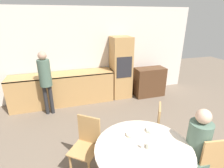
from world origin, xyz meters
name	(u,v)px	position (x,y,z in m)	size (l,w,h in m)	color
wall_back	(92,54)	(0.00, 4.66, 1.30)	(6.30, 0.05, 2.60)	silver
kitchen_counter	(63,88)	(-0.92, 4.32, 0.46)	(2.77, 0.60, 0.88)	tan
oven_unit	(121,68)	(0.79, 4.33, 0.91)	(0.56, 0.59, 1.81)	tan
sideboard	(149,82)	(1.66, 4.10, 0.44)	(0.91, 0.45, 0.88)	#51331E
dining_table	(142,161)	(-0.02, 1.20, 0.54)	(1.27, 1.27, 0.77)	#51331E
chair_near_right	(208,160)	(0.85, 0.98, 0.52)	(0.46, 0.46, 0.92)	tan
chair_far_left	(87,142)	(-0.66, 1.83, 0.52)	(0.56, 0.56, 0.92)	tan
chair_far_right	(153,126)	(0.54, 1.91, 0.52)	(0.55, 0.55, 0.92)	tan
person_seated	(199,145)	(0.74, 1.07, 0.74)	(0.30, 0.36, 1.27)	#262628
person_standing	(45,76)	(-1.30, 3.84, 1.01)	(0.29, 0.29, 1.60)	#262628
cup	(149,146)	(0.04, 1.18, 0.81)	(0.07, 0.07, 0.08)	silver
bowl_near	(152,130)	(0.25, 1.48, 0.79)	(0.16, 0.16, 0.04)	silver
bowl_centre	(131,134)	(-0.07, 1.48, 0.78)	(0.15, 0.15, 0.04)	beige
salt_shaker	(143,145)	(-0.03, 1.20, 0.81)	(0.03, 0.03, 0.09)	white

